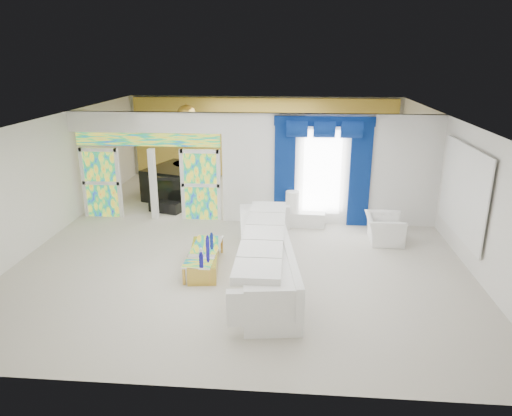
# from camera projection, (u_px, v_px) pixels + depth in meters

# --- Properties ---
(floor) EXTENTS (12.00, 12.00, 0.00)m
(floor) POSITION_uv_depth(u_px,v_px,m) (248.00, 233.00, 12.25)
(floor) COLOR #B7AF9E
(floor) RESTS_ON ground
(dividing_wall) EXTENTS (5.70, 0.18, 3.00)m
(dividing_wall) POSITION_uv_depth(u_px,v_px,m) (331.00, 170.00, 12.55)
(dividing_wall) COLOR white
(dividing_wall) RESTS_ON ground
(dividing_header) EXTENTS (4.30, 0.18, 0.55)m
(dividing_header) POSITION_uv_depth(u_px,v_px,m) (146.00, 122.00, 12.56)
(dividing_header) COLOR white
(dividing_header) RESTS_ON dividing_wall
(stained_panel_left) EXTENTS (0.95, 0.04, 2.00)m
(stained_panel_left) POSITION_uv_depth(u_px,v_px,m) (101.00, 183.00, 13.21)
(stained_panel_left) COLOR #994C3F
(stained_panel_left) RESTS_ON ground
(stained_panel_right) EXTENTS (0.95, 0.04, 2.00)m
(stained_panel_right) POSITION_uv_depth(u_px,v_px,m) (201.00, 185.00, 12.99)
(stained_panel_right) COLOR #994C3F
(stained_panel_right) RESTS_ON ground
(stained_transom) EXTENTS (4.00, 0.05, 0.35)m
(stained_transom) POSITION_uv_depth(u_px,v_px,m) (147.00, 140.00, 12.71)
(stained_transom) COLOR #994C3F
(stained_transom) RESTS_ON dividing_header
(window_pane) EXTENTS (1.00, 0.02, 2.30)m
(window_pane) POSITION_uv_depth(u_px,v_px,m) (322.00, 173.00, 12.49)
(window_pane) COLOR white
(window_pane) RESTS_ON dividing_wall
(blue_drape_left) EXTENTS (0.55, 0.10, 2.80)m
(blue_drape_left) POSITION_uv_depth(u_px,v_px,m) (285.00, 174.00, 12.56)
(blue_drape_left) COLOR #031546
(blue_drape_left) RESTS_ON ground
(blue_drape_right) EXTENTS (0.55, 0.10, 2.80)m
(blue_drape_right) POSITION_uv_depth(u_px,v_px,m) (360.00, 175.00, 12.40)
(blue_drape_right) COLOR #031546
(blue_drape_right) RESTS_ON ground
(blue_pelmet) EXTENTS (2.60, 0.12, 0.25)m
(blue_pelmet) POSITION_uv_depth(u_px,v_px,m) (324.00, 121.00, 12.04)
(blue_pelmet) COLOR #031546
(blue_pelmet) RESTS_ON dividing_wall
(wall_mirror) EXTENTS (0.04, 2.70, 1.90)m
(wall_mirror) POSITION_uv_depth(u_px,v_px,m) (464.00, 191.00, 10.43)
(wall_mirror) COLOR white
(wall_mirror) RESTS_ON ground
(gold_curtains) EXTENTS (9.70, 0.12, 2.90)m
(gold_curtains) POSITION_uv_depth(u_px,v_px,m) (264.00, 138.00, 17.36)
(gold_curtains) COLOR #B17E2A
(gold_curtains) RESTS_ON ground
(white_sofa) EXTENTS (1.56, 4.67, 0.87)m
(white_sofa) POSITION_uv_depth(u_px,v_px,m) (265.00, 257.00, 9.76)
(white_sofa) COLOR white
(white_sofa) RESTS_ON ground
(coffee_table) EXTENTS (0.80, 1.82, 0.39)m
(coffee_table) POSITION_uv_depth(u_px,v_px,m) (204.00, 259.00, 10.22)
(coffee_table) COLOR gold
(coffee_table) RESTS_ON ground
(console_table) EXTENTS (1.20, 0.44, 0.39)m
(console_table) POSITION_uv_depth(u_px,v_px,m) (303.00, 219.00, 12.71)
(console_table) COLOR white
(console_table) RESTS_ON ground
(table_lamp) EXTENTS (0.36, 0.36, 0.58)m
(table_lamp) POSITION_uv_depth(u_px,v_px,m) (292.00, 202.00, 12.58)
(table_lamp) COLOR white
(table_lamp) RESTS_ON console_table
(armchair) EXTENTS (0.93, 1.06, 0.67)m
(armchair) POSITION_uv_depth(u_px,v_px,m) (384.00, 229.00, 11.62)
(armchair) COLOR white
(armchair) RESTS_ON ground
(grand_piano) EXTENTS (2.08, 2.38, 1.01)m
(grand_piano) POSITION_uv_depth(u_px,v_px,m) (178.00, 182.00, 15.26)
(grand_piano) COLOR black
(grand_piano) RESTS_ON ground
(piano_bench) EXTENTS (1.01, 0.65, 0.32)m
(piano_bench) POSITION_uv_depth(u_px,v_px,m) (165.00, 207.00, 13.85)
(piano_bench) COLOR black
(piano_bench) RESTS_ON ground
(tv_console) EXTENTS (0.64, 0.60, 0.83)m
(tv_console) POSITION_uv_depth(u_px,v_px,m) (106.00, 191.00, 14.49)
(tv_console) COLOR tan
(tv_console) RESTS_ON ground
(chandelier) EXTENTS (0.60, 0.60, 0.60)m
(chandelier) POSITION_uv_depth(u_px,v_px,m) (186.00, 114.00, 14.81)
(chandelier) COLOR gold
(chandelier) RESTS_ON ceiling
(decanters) EXTENTS (0.17, 1.25, 0.29)m
(decanters) POSITION_uv_depth(u_px,v_px,m) (206.00, 248.00, 10.10)
(decanters) COLOR silver
(decanters) RESTS_ON coffee_table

